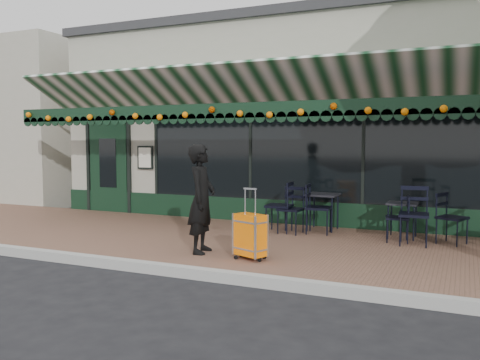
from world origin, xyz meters
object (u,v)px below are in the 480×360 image
at_px(suitcase, 250,236).
at_px(chair_b_front, 291,210).
at_px(woman, 202,199).
at_px(cafe_table_b, 323,197).
at_px(chair_b_left, 279,206).
at_px(chair_a_right, 452,218).
at_px(chair_a_front, 414,215).
at_px(cafe_table_a, 402,206).
at_px(chair_b_right, 319,208).
at_px(chair_a_left, 397,218).

relative_size(suitcase, chair_b_front, 1.18).
xyz_separation_m(woman, cafe_table_b, (1.20, 2.75, -0.20)).
relative_size(woman, chair_b_left, 1.72).
relative_size(chair_a_right, chair_a_front, 0.88).
relative_size(cafe_table_a, chair_b_left, 0.65).
bearing_deg(chair_a_right, suitcase, 156.53).
bearing_deg(chair_b_right, chair_a_front, -108.24).
distance_m(chair_b_left, chair_b_right, 0.75).
height_order(chair_a_left, chair_b_left, chair_b_left).
distance_m(cafe_table_a, cafe_table_b, 1.54).
relative_size(chair_a_right, chair_b_right, 0.93).
bearing_deg(chair_a_right, chair_b_left, 116.58).
distance_m(suitcase, chair_b_right, 2.49).
distance_m(suitcase, chair_a_front, 2.95).
bearing_deg(chair_a_front, chair_a_right, 25.53).
height_order(cafe_table_a, chair_a_front, chair_a_front).
relative_size(chair_b_left, chair_b_right, 1.04).
bearing_deg(chair_b_front, cafe_table_b, 57.01).
xyz_separation_m(chair_b_left, chair_b_right, (0.73, 0.16, -0.02)).
relative_size(chair_a_right, chair_b_left, 0.89).
distance_m(cafe_table_b, chair_b_front, 0.78).
bearing_deg(suitcase, chair_b_left, 121.08).
bearing_deg(woman, chair_a_left, -62.42).
bearing_deg(chair_b_front, chair_a_right, 7.26).
xyz_separation_m(woman, chair_a_right, (3.55, 2.29, -0.41)).
distance_m(woman, cafe_table_a, 3.72).
height_order(suitcase, chair_a_right, suitcase).
xyz_separation_m(chair_a_front, chair_b_right, (-1.74, 0.40, -0.03)).
xyz_separation_m(woman, chair_b_front, (0.74, 2.14, -0.40)).
bearing_deg(cafe_table_a, suitcase, -125.06).
relative_size(chair_b_right, chair_b_front, 1.06).
height_order(cafe_table_b, chair_b_right, chair_b_right).
bearing_deg(woman, chair_b_front, -29.96).
bearing_deg(suitcase, chair_b_right, 103.64).
bearing_deg(chair_a_left, chair_b_front, -99.25).
xyz_separation_m(cafe_table_b, chair_b_right, (0.03, -0.40, -0.17)).
bearing_deg(chair_b_right, suitcase, 166.26).
distance_m(cafe_table_a, chair_a_front, 0.63).
relative_size(cafe_table_a, chair_a_right, 0.73).
bearing_deg(chair_a_right, cafe_table_a, 98.96).
distance_m(chair_a_right, chair_b_front, 2.81).
bearing_deg(chair_b_left, chair_a_front, 79.81).
xyz_separation_m(chair_b_right, chair_b_front, (-0.48, -0.20, -0.03)).
bearing_deg(cafe_table_a, chair_a_front, -66.67).
xyz_separation_m(chair_a_right, chair_b_right, (-2.33, 0.06, 0.03)).
xyz_separation_m(chair_a_left, chair_a_front, (0.28, -0.18, 0.09)).
relative_size(suitcase, chair_b_right, 1.11).
relative_size(chair_a_left, chair_b_left, 0.83).
distance_m(suitcase, chair_b_front, 2.26).
bearing_deg(chair_b_right, chair_a_right, -96.83).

